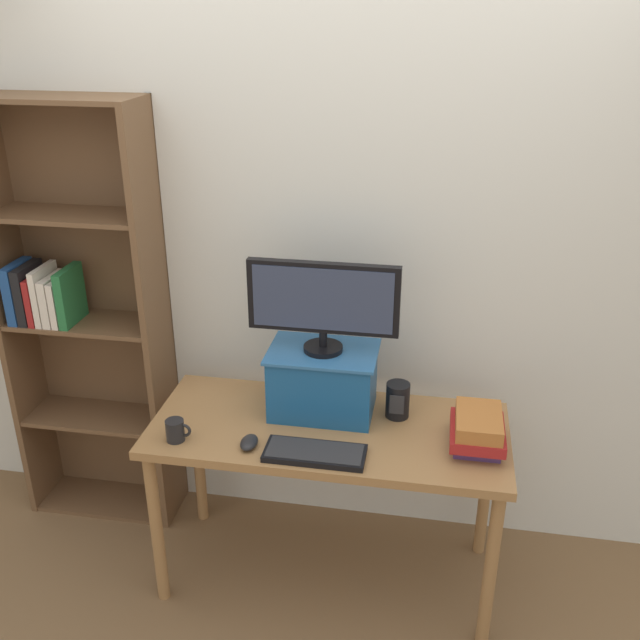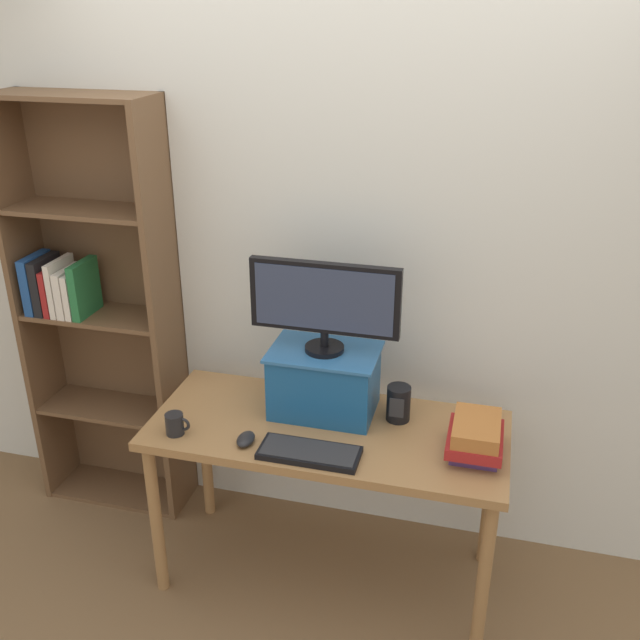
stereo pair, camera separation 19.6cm
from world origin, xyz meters
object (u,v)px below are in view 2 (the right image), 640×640
(bookshelf_unit, at_px, (97,309))
(coffee_mug, at_px, (175,424))
(keyboard, at_px, (309,453))
(book_stack, at_px, (476,437))
(riser_box, at_px, (324,380))
(desk_speaker, at_px, (398,403))
(computer_monitor, at_px, (325,302))
(computer_mouse, at_px, (246,439))
(desk, at_px, (327,445))

(bookshelf_unit, bearing_deg, coffee_mug, -39.77)
(bookshelf_unit, relative_size, keyboard, 5.20)
(book_stack, bearing_deg, riser_box, 165.85)
(bookshelf_unit, relative_size, desk_speaker, 13.29)
(computer_monitor, relative_size, computer_mouse, 5.64)
(keyboard, relative_size, desk_speaker, 2.56)
(riser_box, height_order, computer_monitor, computer_monitor)
(computer_monitor, xyz_separation_m, desk_speaker, (0.30, 0.01, -0.41))
(bookshelf_unit, bearing_deg, keyboard, -24.20)
(computer_monitor, distance_m, coffee_mug, 0.74)
(riser_box, height_order, book_stack, riser_box)
(computer_mouse, height_order, coffee_mug, coffee_mug)
(riser_box, relative_size, keyboard, 1.15)
(desk_speaker, bearing_deg, keyboard, -129.95)
(desk, relative_size, book_stack, 5.36)
(computer_mouse, bearing_deg, coffee_mug, -178.57)
(bookshelf_unit, xyz_separation_m, keyboard, (1.15, -0.52, -0.23))
(keyboard, relative_size, coffee_mug, 3.76)
(keyboard, height_order, desk_speaker, desk_speaker)
(desk, height_order, coffee_mug, coffee_mug)
(computer_mouse, height_order, desk_speaker, desk_speaker)
(riser_box, height_order, desk_speaker, riser_box)
(coffee_mug, bearing_deg, riser_box, 31.41)
(coffee_mug, xyz_separation_m, desk_speaker, (0.81, 0.32, 0.03))
(computer_mouse, xyz_separation_m, desk_speaker, (0.53, 0.31, 0.06))
(keyboard, bearing_deg, bookshelf_unit, 155.80)
(keyboard, bearing_deg, desk_speaker, 50.05)
(bookshelf_unit, xyz_separation_m, riser_box, (1.12, -0.19, -0.10))
(keyboard, bearing_deg, computer_monitor, 94.59)
(desk_speaker, bearing_deg, book_stack, -27.55)
(computer_mouse, xyz_separation_m, book_stack, (0.84, 0.15, 0.05))
(desk, distance_m, computer_mouse, 0.35)
(coffee_mug, bearing_deg, book_stack, 8.04)
(computer_monitor, height_order, coffee_mug, computer_monitor)
(computer_mouse, bearing_deg, desk, 35.01)
(computer_monitor, distance_m, book_stack, 0.75)
(book_stack, height_order, desk_speaker, desk_speaker)
(desk_speaker, bearing_deg, bookshelf_unit, 172.53)
(riser_box, xyz_separation_m, computer_monitor, (0.00, -0.00, 0.34))
(bookshelf_unit, bearing_deg, desk_speaker, -7.47)
(computer_monitor, bearing_deg, keyboard, -85.41)
(bookshelf_unit, xyz_separation_m, desk_speaker, (1.42, -0.19, -0.17))
(riser_box, distance_m, keyboard, 0.35)
(riser_box, height_order, keyboard, riser_box)
(computer_monitor, bearing_deg, desk_speaker, 1.75)
(desk, height_order, computer_monitor, computer_monitor)
(desk, relative_size, riser_box, 3.25)
(computer_monitor, xyz_separation_m, book_stack, (0.61, -0.15, -0.41))
(bookshelf_unit, relative_size, book_stack, 7.43)
(computer_monitor, relative_size, desk_speaker, 4.01)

